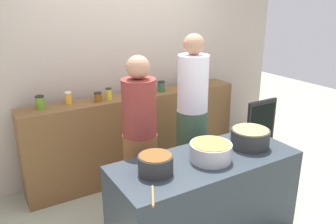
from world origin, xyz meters
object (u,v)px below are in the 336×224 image
Objects in this scene: preserve_jar_4 at (141,88)px; preserve_jar_7 at (181,82)px; preserve_jar_5 at (146,86)px; chalkboard_sign at (260,130)px; preserve_jar_0 at (40,102)px; cooking_pot_right at (250,138)px; preserve_jar_2 at (98,97)px; wooden_spoon at (153,196)px; preserve_jar_6 at (161,86)px; cook_in_cap at (192,124)px; cooking_pot_left at (156,164)px; cook_with_tongs at (140,148)px; cooking_pot_center at (211,152)px; preserve_jar_3 at (109,94)px; preserve_jar_1 at (68,98)px.

preserve_jar_4 is 0.56m from preserve_jar_7.
preserve_jar_5 is 1.70m from chalkboard_sign.
preserve_jar_0 is 2.15m from cooking_pot_right.
preserve_jar_2 is 1.70m from cooking_pot_right.
preserve_jar_4 reaches higher than wooden_spoon.
preserve_jar_6 is (0.15, -0.10, -0.01)m from preserve_jar_5.
cook_in_cap reaches higher than preserve_jar_6.
preserve_jar_2 is at bearing -179.85° from preserve_jar_6.
cooking_pot_left is 0.17× the size of cook_with_tongs.
cooking_pot_left is 0.16× the size of cook_in_cap.
preserve_jar_0 is at bearing 138.00° from cooking_pot_right.
cook_in_cap is (1.04, 1.00, 0.01)m from wooden_spoon.
chalkboard_sign reaches higher than wooden_spoon.
preserve_jar_0 is 1.84m from cooking_pot_center.
preserve_jar_1 is at bearing 171.10° from preserve_jar_3.
cook_with_tongs is at bearing 120.99° from cooking_pot_center.
preserve_jar_6 is 1.61m from cooking_pot_left.
preserve_jar_1 reaches higher than wooden_spoon.
preserve_jar_4 is at bearing 161.35° from chalkboard_sign.
cook_with_tongs is (-0.37, 0.62, -0.12)m from cooking_pot_center.
preserve_jar_7 reaches higher than preserve_jar_1.
cooking_pot_right is at bearing -82.67° from preserve_jar_6.
preserve_jar_6 is 0.70m from cook_in_cap.
preserve_jar_0 is 1.17m from cook_with_tongs.
cook_in_cap is at bearing -172.28° from chalkboard_sign.
cook_in_cap is (1.43, -0.71, -0.29)m from preserve_jar_0.
cook_with_tongs reaches higher than cooking_pot_center.
cooking_pot_center is (0.52, -0.05, 0.00)m from cooking_pot_left.
preserve_jar_3 is at bearing -8.90° from preserve_jar_1.
preserve_jar_1 is 1.71m from cooking_pot_center.
preserve_jar_2 reaches higher than cooking_pot_center.
preserve_jar_3 is 0.99× the size of preserve_jar_6.
preserve_jar_4 is 1.89m from wooden_spoon.
cooking_pot_right reaches higher than cooking_pot_left.
preserve_jar_3 is 1.49m from cooking_pot_center.
preserve_jar_0 is at bearing 168.84° from chalkboard_sign.
cook_in_cap reaches higher than preserve_jar_5.
cook_in_cap is at bearing 66.14° from cooking_pot_center.
cooking_pot_left is at bearing -79.25° from preserve_jar_1.
chalkboard_sign is (2.13, 0.88, -0.45)m from cooking_pot_left.
preserve_jar_4 is 0.39× the size of cooking_pot_center.
cook_with_tongs reaches higher than preserve_jar_4.
preserve_jar_6 is 0.36× the size of cooking_pot_right.
preserve_jar_7 is 1.30m from chalkboard_sign.
preserve_jar_5 is at bearing 27.30° from preserve_jar_4.
preserve_jar_7 is (0.31, 0.04, 0.00)m from preserve_jar_6.
preserve_jar_0 reaches higher than preserve_jar_6.
preserve_jar_5 is 0.17× the size of chalkboard_sign.
preserve_jar_1 is at bearing -179.70° from preserve_jar_5.
preserve_jar_5 is at bearing 102.57° from cooking_pot_right.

